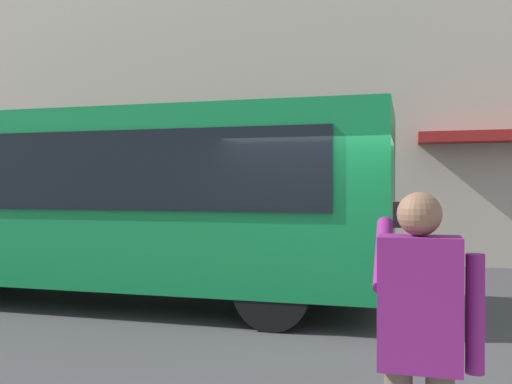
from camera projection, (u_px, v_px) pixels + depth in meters
ground_plane at (324, 326)px, 7.47m from camera, size 60.00×60.00×0.00m
building_facade_far at (364, 23)px, 13.96m from camera, size 28.00×1.55×12.00m
red_bus at (108, 198)px, 9.10m from camera, size 9.05×2.54×3.08m
pedestrian_photographer at (420, 334)px, 2.77m from camera, size 0.53×0.52×1.70m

